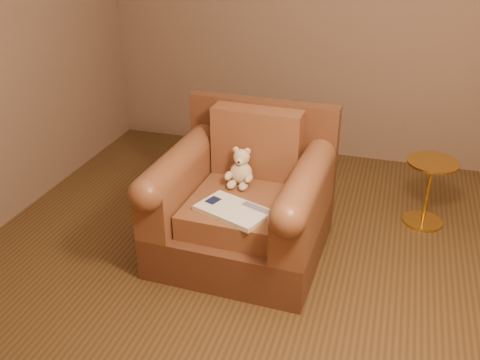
# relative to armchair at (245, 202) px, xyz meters

# --- Properties ---
(floor) EXTENTS (4.00, 4.00, 0.00)m
(floor) POSITION_rel_armchair_xyz_m (0.30, -0.32, -0.35)
(floor) COLOR #4C351A
(floor) RESTS_ON ground
(armchair) EXTENTS (1.03, 0.98, 0.90)m
(armchair) POSITION_rel_armchair_xyz_m (0.00, 0.00, 0.00)
(armchair) COLOR #56301C
(armchair) RESTS_ON floor
(teddy_bear) EXTENTS (0.18, 0.20, 0.25)m
(teddy_bear) POSITION_rel_armchair_xyz_m (-0.05, 0.09, 0.17)
(teddy_bear) COLOR beige
(teddy_bear) RESTS_ON armchair
(guidebook) EXTENTS (0.47, 0.37, 0.03)m
(guidebook) POSITION_rel_armchair_xyz_m (0.01, -0.28, 0.10)
(guidebook) COLOR beige
(guidebook) RESTS_ON armchair
(side_table) EXTENTS (0.34, 0.34, 0.48)m
(side_table) POSITION_rel_armchair_xyz_m (1.12, 0.67, -0.09)
(side_table) COLOR gold
(side_table) RESTS_ON floor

